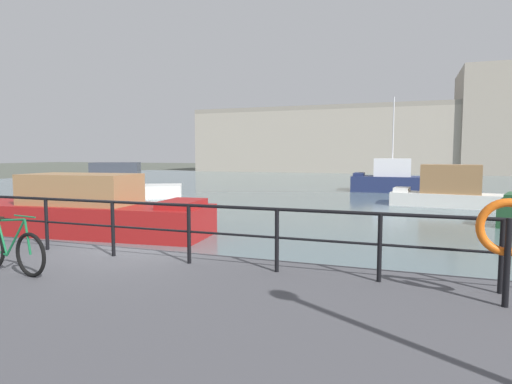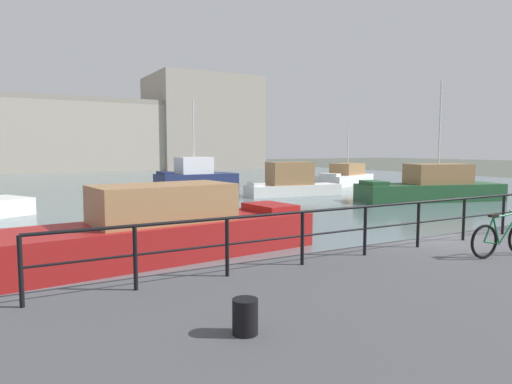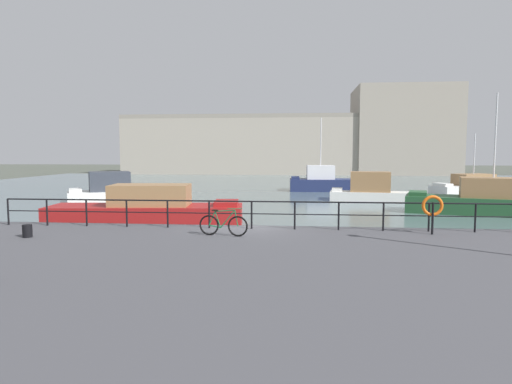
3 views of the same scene
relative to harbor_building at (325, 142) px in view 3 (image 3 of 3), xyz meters
name	(u,v)px [view 3 (image 3 of 3)]	position (x,y,z in m)	size (l,w,h in m)	color
ground_plane	(250,248)	(-6.85, -63.89, -5.77)	(240.00, 240.00, 0.00)	#4C5147
water_basin	(279,188)	(-6.85, -33.69, -5.77)	(80.00, 60.00, 0.01)	slate
quay_promenade	(223,285)	(-6.85, -70.39, -5.31)	(56.00, 13.00, 0.93)	#47474C
harbor_building	(325,142)	(0.00, 0.00, 0.00)	(58.00, 13.44, 15.15)	#A89E8E
moored_cabin_cruiser	(322,182)	(-2.51, -36.65, -4.83)	(6.57, 3.08, 7.24)	navy
moored_blue_motorboat	(114,191)	(-19.27, -47.86, -4.92)	(7.71, 5.84, 2.34)	white
moored_white_yacht	(470,187)	(10.31, -40.48, -5.00)	(7.03, 4.71, 5.49)	white
moored_small_launch	(371,190)	(0.87, -45.76, -4.86)	(6.88, 2.66, 2.31)	white
moored_green_narrowboat	(484,200)	(6.63, -52.75, -4.91)	(9.43, 5.08, 7.43)	#23512D
moored_harbor_tender	(148,210)	(-12.71, -58.94, -4.96)	(10.18, 3.53, 2.16)	maroon
quay_railing	(295,210)	(-5.06, -64.64, -4.11)	(23.05, 0.07, 1.08)	black
parked_bicycle	(223,225)	(-7.54, -66.18, -4.46)	(1.76, 0.31, 0.98)	black
mooring_bollard	(27,231)	(-14.20, -67.06, -4.62)	(0.32, 0.32, 0.44)	black
life_ring_stand	(433,207)	(-0.17, -65.17, -3.87)	(0.75, 0.16, 1.40)	black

